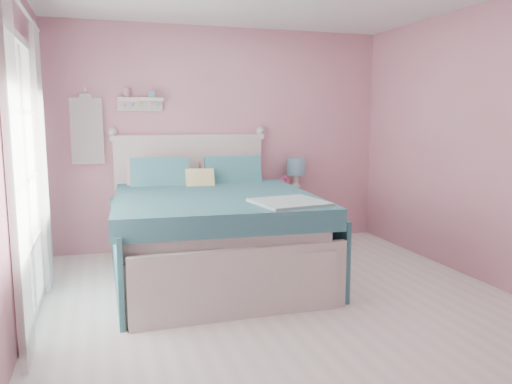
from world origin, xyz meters
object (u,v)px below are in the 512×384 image
vase (285,190)px  bed (211,232)px  table_lamp (296,169)px  nightstand (290,219)px  teacup (290,195)px

vase → bed: bearing=-140.0°
bed → table_lamp: (1.30, 1.00, 0.48)m
nightstand → table_lamp: bearing=30.5°
nightstand → table_lamp: size_ratio=1.28×
bed → nightstand: bearing=41.9°
teacup → bed: bearing=-145.3°
nightstand → table_lamp: table_lamp is taller
bed → vase: bearing=43.9°
nightstand → teacup: 0.36m
vase → teacup: size_ratio=1.62×
table_lamp → teacup: 0.38m
table_lamp → teacup: size_ratio=5.03×
nightstand → vase: 0.37m
bed → vase: (1.14, 0.96, 0.23)m
vase → teacup: 0.16m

